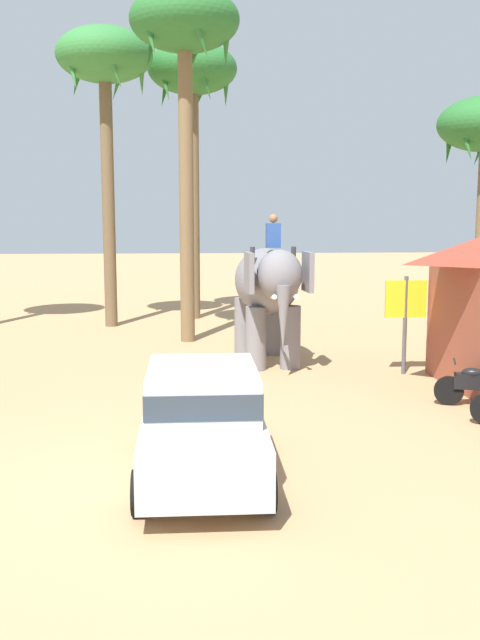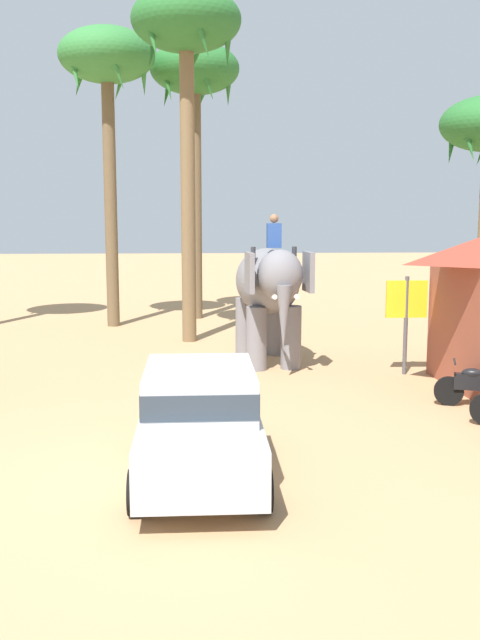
{
  "view_description": "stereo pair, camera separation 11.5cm",
  "coord_description": "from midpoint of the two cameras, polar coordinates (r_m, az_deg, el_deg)",
  "views": [
    {
      "loc": [
        0.29,
        -10.15,
        3.92
      ],
      "look_at": [
        1.33,
        5.36,
        1.6
      ],
      "focal_mm": 40.59,
      "sensor_mm": 36.0,
      "label": 1
    },
    {
      "loc": [
        0.41,
        -10.16,
        3.92
      ],
      "look_at": [
        1.33,
        5.36,
        1.6
      ],
      "focal_mm": 40.59,
      "sensor_mm": 36.0,
      "label": 2
    }
  ],
  "objects": [
    {
      "name": "signboard_yellow",
      "position": [
        17.9,
        12.74,
        1.12
      ],
      "size": [
        1.0,
        0.1,
        2.4
      ],
      "color": "#4C4C51",
      "rests_on": "ground"
    },
    {
      "name": "palm_tree_behind_elephant",
      "position": [
        25.72,
        -10.75,
        19.03
      ],
      "size": [
        3.2,
        3.2,
        9.97
      ],
      "color": "brown",
      "rests_on": "ground"
    },
    {
      "name": "motorcycle_end_of_row",
      "position": [
        15.47,
        18.17,
        -4.85
      ],
      "size": [
        1.75,
        0.74,
        0.94
      ],
      "color": "black",
      "rests_on": "ground"
    },
    {
      "name": "ground_plane",
      "position": [
        10.89,
        -5.55,
        -12.65
      ],
      "size": [
        120.0,
        120.0,
        0.0
      ],
      "primitive_type": "plane",
      "color": "tan"
    },
    {
      "name": "elephant_with_mahout",
      "position": [
        18.65,
        2.05,
        2.54
      ],
      "size": [
        1.89,
        3.94,
        3.88
      ],
      "color": "slate",
      "rests_on": "ground"
    },
    {
      "name": "car_sedan_foreground",
      "position": [
        10.71,
        -3.28,
        -7.74
      ],
      "size": [
        1.89,
        4.11,
        1.7
      ],
      "color": "#B7BABF",
      "rests_on": "ground"
    },
    {
      "name": "palm_tree_near_hut",
      "position": [
        22.52,
        -4.54,
        21.52
      ],
      "size": [
        3.2,
        3.2,
        10.32
      ],
      "color": "brown",
      "rests_on": "ground"
    },
    {
      "name": "palm_tree_leaning_seaward",
      "position": [
        27.23,
        -3.9,
        18.4
      ],
      "size": [
        3.2,
        3.2,
        9.89
      ],
      "color": "brown",
      "rests_on": "ground"
    }
  ]
}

